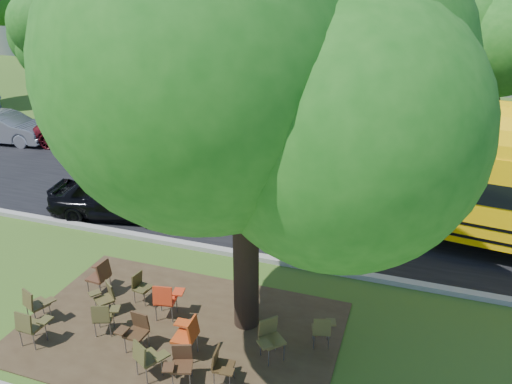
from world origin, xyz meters
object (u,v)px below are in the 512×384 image
at_px(chair_3, 136,329).
at_px(chair_12, 270,336).
at_px(chair_11, 166,298).
at_px(chair_9, 105,296).
at_px(black_car, 117,196).
at_px(chair_2, 104,315).
at_px(chair_10, 141,285).
at_px(chair_7, 221,364).
at_px(bg_car_red, 95,129).
at_px(chair_1, 35,303).
at_px(bg_car_silver, 5,128).
at_px(main_tree, 244,51).
at_px(school_bus, 460,185).
at_px(chair_0, 30,324).
at_px(chair_4, 146,356).
at_px(chair_6, 188,333).
at_px(chair_5, 180,361).
at_px(chair_13, 323,328).
at_px(chair_8, 100,274).

relative_size(chair_3, chair_12, 0.96).
relative_size(chair_3, chair_11, 0.91).
height_order(chair_9, black_car, black_car).
relative_size(chair_2, chair_10, 1.05).
distance_m(chair_2, chair_11, 1.38).
distance_m(chair_7, bg_car_red, 16.84).
distance_m(chair_1, bg_car_silver, 15.33).
xyz_separation_m(main_tree, school_bus, (4.46, 5.78, -4.25)).
bearing_deg(chair_10, bg_car_silver, -117.86).
distance_m(chair_2, chair_12, 3.67).
height_order(chair_0, chair_12, chair_12).
xyz_separation_m(chair_3, bg_car_red, (-9.49, 11.93, 0.19)).
distance_m(chair_4, black_car, 7.67).
distance_m(school_bus, chair_3, 9.77).
xyz_separation_m(main_tree, bg_car_silver, (-15.50, 9.16, -5.29)).
bearing_deg(chair_6, chair_1, 89.20).
xyz_separation_m(chair_5, chair_9, (-2.63, 1.39, -0.01)).
distance_m(chair_1, chair_6, 3.73).
bearing_deg(chair_10, chair_2, 2.26).
bearing_deg(chair_5, chair_1, -28.31).
bearing_deg(chair_4, chair_7, 40.15).
relative_size(chair_2, bg_car_silver, 0.19).
height_order(chair_1, chair_12, chair_12).
bearing_deg(school_bus, black_car, -161.92).
relative_size(main_tree, chair_11, 10.05).
bearing_deg(chair_4, school_bus, 81.45).
distance_m(chair_2, bg_car_red, 14.53).
relative_size(main_tree, chair_2, 11.65).
distance_m(chair_10, black_car, 5.09).
relative_size(chair_6, bg_car_red, 0.19).
distance_m(chair_0, black_car, 6.34).
xyz_separation_m(chair_3, chair_13, (3.66, 1.34, -0.05)).
height_order(main_tree, chair_7, main_tree).
distance_m(chair_0, bg_car_silver, 16.12).
distance_m(chair_2, chair_13, 4.72).
height_order(chair_8, chair_10, chair_8).
bearing_deg(chair_13, chair_2, 178.05).
xyz_separation_m(chair_0, chair_5, (3.46, 0.08, -0.05)).
height_order(chair_1, chair_6, chair_6).
distance_m(main_tree, chair_4, 6.04).
relative_size(main_tree, chair_10, 12.26).
relative_size(chair_0, chair_12, 0.99).
height_order(chair_2, chair_4, chair_4).
bearing_deg(main_tree, chair_3, -140.35).
bearing_deg(chair_3, chair_10, -57.97).
xyz_separation_m(chair_3, chair_10, (-0.80, 1.50, -0.05)).
relative_size(chair_2, chair_8, 0.86).
bearing_deg(chair_8, black_car, 32.02).
bearing_deg(chair_4, chair_12, 59.42).
height_order(chair_0, black_car, black_car).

